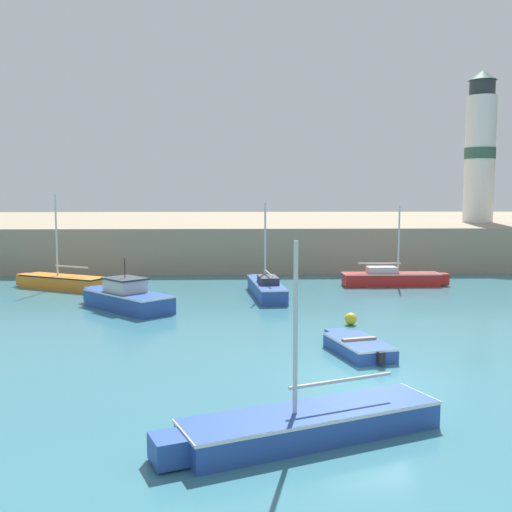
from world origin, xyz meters
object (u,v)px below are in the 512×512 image
at_px(sailboat_orange_5, 61,281).
at_px(mooring_buoy, 351,319).
at_px(sailboat_blue_1, 307,423).
at_px(lighthouse, 480,150).
at_px(dinghy_blue_6, 357,346).
at_px(sailboat_blue_0, 266,287).
at_px(motorboat_blue_3, 126,297).
at_px(sailboat_red_2, 392,278).

height_order(sailboat_orange_5, mooring_buoy, sailboat_orange_5).
xyz_separation_m(sailboat_blue_1, lighthouse, (18.14, 35.52, 8.51)).
bearing_deg(dinghy_blue_6, sailboat_blue_0, 101.98).
relative_size(motorboat_blue_3, mooring_buoy, 10.24).
xyz_separation_m(sailboat_red_2, mooring_buoy, (-4.41, -10.33, -0.22)).
bearing_deg(sailboat_red_2, mooring_buoy, -113.13).
xyz_separation_m(sailboat_blue_1, dinghy_blue_6, (2.50, 6.86, -0.08)).
bearing_deg(sailboat_blue_1, dinghy_blue_6, 69.97).
bearing_deg(sailboat_red_2, motorboat_blue_3, -154.86).
height_order(dinghy_blue_6, lighthouse, lighthouse).
height_order(sailboat_blue_0, lighthouse, lighthouse).
xyz_separation_m(sailboat_blue_1, sailboat_red_2, (7.54, 21.56, 0.11)).
bearing_deg(lighthouse, motorboat_blue_3, -140.20).
xyz_separation_m(motorboat_blue_3, mooring_buoy, (9.68, -3.72, -0.29)).
distance_m(sailboat_blue_0, sailboat_blue_1, 18.27).
relative_size(sailboat_red_2, sailboat_orange_5, 1.07).
distance_m(sailboat_blue_1, dinghy_blue_6, 7.30).
bearing_deg(motorboat_blue_3, sailboat_blue_1, -66.36).
xyz_separation_m(sailboat_blue_1, sailboat_orange_5, (-11.26, 21.14, 0.07)).
bearing_deg(sailboat_red_2, dinghy_blue_6, -108.93).
bearing_deg(motorboat_blue_3, sailboat_blue_0, 26.59).
bearing_deg(motorboat_blue_3, sailboat_orange_5, 127.30).
bearing_deg(sailboat_orange_5, mooring_buoy, -34.54).
distance_m(dinghy_blue_6, mooring_buoy, 4.42).
distance_m(sailboat_blue_1, mooring_buoy, 11.66).
bearing_deg(dinghy_blue_6, sailboat_red_2, 71.07).
xyz_separation_m(sailboat_orange_5, dinghy_blue_6, (13.76, -14.28, -0.15)).
bearing_deg(sailboat_blue_1, sailboat_blue_0, 89.75).
distance_m(sailboat_red_2, dinghy_blue_6, 15.54).
xyz_separation_m(sailboat_blue_1, motorboat_blue_3, (-6.54, 14.95, 0.19)).
height_order(sailboat_blue_1, sailboat_red_2, sailboat_red_2).
height_order(sailboat_blue_0, sailboat_orange_5, sailboat_orange_5).
relative_size(sailboat_blue_0, mooring_buoy, 13.00).
relative_size(sailboat_blue_1, sailboat_orange_5, 1.12).
distance_m(sailboat_blue_1, motorboat_blue_3, 16.32).
bearing_deg(sailboat_blue_0, lighthouse, 43.69).
bearing_deg(motorboat_blue_3, mooring_buoy, -21.01).
height_order(motorboat_blue_3, sailboat_orange_5, sailboat_orange_5).
relative_size(sailboat_blue_1, motorboat_blue_3, 1.26).
height_order(sailboat_red_2, sailboat_orange_5, sailboat_orange_5).
xyz_separation_m(sailboat_blue_0, mooring_buoy, (3.05, -7.03, -0.22)).
distance_m(sailboat_blue_0, sailboat_red_2, 8.16).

